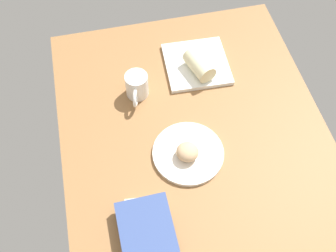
{
  "coord_description": "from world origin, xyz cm",
  "views": [
    {
      "loc": [
        -68.0,
        24.2,
        120.48
      ],
      "look_at": [
        2.14,
        8.68,
        7.0
      ],
      "focal_mm": 43.07,
      "sensor_mm": 36.0,
      "label": 1
    }
  ],
  "objects_px": {
    "round_plate": "(188,153)",
    "book_stack": "(147,231)",
    "scone_pastry": "(187,152)",
    "coffee_mug": "(137,86)",
    "square_plate": "(197,64)",
    "sauce_cup": "(195,50)",
    "breakfast_wrap": "(199,65)"
  },
  "relations": [
    {
      "from": "scone_pastry",
      "to": "breakfast_wrap",
      "type": "bearing_deg",
      "value": -20.73
    },
    {
      "from": "sauce_cup",
      "to": "book_stack",
      "type": "bearing_deg",
      "value": 154.56
    },
    {
      "from": "square_plate",
      "to": "sauce_cup",
      "type": "distance_m",
      "value": 0.06
    },
    {
      "from": "sauce_cup",
      "to": "coffee_mug",
      "type": "distance_m",
      "value": 0.28
    },
    {
      "from": "scone_pastry",
      "to": "breakfast_wrap",
      "type": "height_order",
      "value": "breakfast_wrap"
    },
    {
      "from": "scone_pastry",
      "to": "book_stack",
      "type": "height_order",
      "value": "scone_pastry"
    },
    {
      "from": "sauce_cup",
      "to": "book_stack",
      "type": "relative_size",
      "value": 0.23
    },
    {
      "from": "round_plate",
      "to": "scone_pastry",
      "type": "height_order",
      "value": "scone_pastry"
    },
    {
      "from": "coffee_mug",
      "to": "breakfast_wrap",
      "type": "bearing_deg",
      "value": -79.67
    },
    {
      "from": "scone_pastry",
      "to": "sauce_cup",
      "type": "bearing_deg",
      "value": -17.46
    },
    {
      "from": "book_stack",
      "to": "coffee_mug",
      "type": "xyz_separation_m",
      "value": [
        0.51,
        -0.06,
        0.02
      ]
    },
    {
      "from": "round_plate",
      "to": "scone_pastry",
      "type": "relative_size",
      "value": 3.26
    },
    {
      "from": "scone_pastry",
      "to": "coffee_mug",
      "type": "bearing_deg",
      "value": 21.08
    },
    {
      "from": "round_plate",
      "to": "square_plate",
      "type": "distance_m",
      "value": 0.38
    },
    {
      "from": "sauce_cup",
      "to": "round_plate",
      "type": "bearing_deg",
      "value": 162.88
    },
    {
      "from": "scone_pastry",
      "to": "breakfast_wrap",
      "type": "distance_m",
      "value": 0.36
    },
    {
      "from": "round_plate",
      "to": "breakfast_wrap",
      "type": "distance_m",
      "value": 0.35
    },
    {
      "from": "round_plate",
      "to": "book_stack",
      "type": "relative_size",
      "value": 1.03
    },
    {
      "from": "sauce_cup",
      "to": "coffee_mug",
      "type": "height_order",
      "value": "coffee_mug"
    },
    {
      "from": "breakfast_wrap",
      "to": "round_plate",
      "type": "bearing_deg",
      "value": -128.07
    },
    {
      "from": "breakfast_wrap",
      "to": "coffee_mug",
      "type": "distance_m",
      "value": 0.24
    },
    {
      "from": "breakfast_wrap",
      "to": "square_plate",
      "type": "bearing_deg",
      "value": 67.44
    },
    {
      "from": "square_plate",
      "to": "sauce_cup",
      "type": "xyz_separation_m",
      "value": [
        0.05,
        -0.0,
        0.02
      ]
    },
    {
      "from": "breakfast_wrap",
      "to": "coffee_mug",
      "type": "xyz_separation_m",
      "value": [
        -0.04,
        0.24,
        -0.0
      ]
    },
    {
      "from": "square_plate",
      "to": "round_plate",
      "type": "bearing_deg",
      "value": 161.23
    },
    {
      "from": "sauce_cup",
      "to": "book_stack",
      "type": "height_order",
      "value": "book_stack"
    },
    {
      "from": "round_plate",
      "to": "book_stack",
      "type": "distance_m",
      "value": 0.3
    },
    {
      "from": "scone_pastry",
      "to": "coffee_mug",
      "type": "relative_size",
      "value": 0.56
    },
    {
      "from": "square_plate",
      "to": "book_stack",
      "type": "height_order",
      "value": "book_stack"
    },
    {
      "from": "square_plate",
      "to": "scone_pastry",
      "type": "bearing_deg",
      "value": 160.91
    },
    {
      "from": "breakfast_wrap",
      "to": "coffee_mug",
      "type": "height_order",
      "value": "coffee_mug"
    },
    {
      "from": "square_plate",
      "to": "book_stack",
      "type": "bearing_deg",
      "value": 152.99
    }
  ]
}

